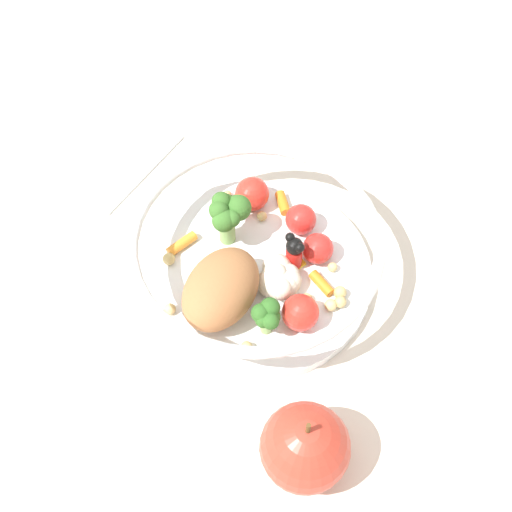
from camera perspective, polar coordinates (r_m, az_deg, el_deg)
name	(u,v)px	position (r m, az deg, el deg)	size (l,w,h in m)	color
ground_plane	(252,287)	(0.67, -0.32, -2.49)	(2.40, 2.40, 0.00)	silver
food_container	(254,262)	(0.65, -0.15, -0.45)	(0.23, 0.23, 0.07)	white
loose_apple	(305,447)	(0.57, 3.88, -14.82)	(0.07, 0.07, 0.08)	#BC3828
folded_napkin	(96,146)	(0.79, -12.52, 8.45)	(0.14, 0.13, 0.01)	white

